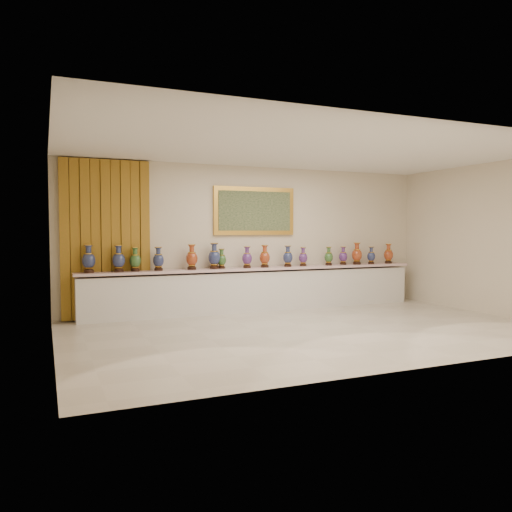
{
  "coord_description": "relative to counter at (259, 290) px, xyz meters",
  "views": [
    {
      "loc": [
        -4.09,
        -7.2,
        1.68
      ],
      "look_at": [
        -0.3,
        1.7,
        1.17
      ],
      "focal_mm": 35.0,
      "sensor_mm": 36.0,
      "label": 1
    }
  ],
  "objects": [
    {
      "name": "ground",
      "position": [
        0.0,
        -2.27,
        -0.44
      ],
      "size": [
        8.0,
        8.0,
        0.0
      ],
      "primitive_type": "plane",
      "color": "beige",
      "rests_on": "ground"
    },
    {
      "name": "room",
      "position": [
        -2.55,
        0.17,
        1.16
      ],
      "size": [
        8.0,
        8.0,
        8.0
      ],
      "color": "beige",
      "rests_on": "ground"
    },
    {
      "name": "counter",
      "position": [
        0.0,
        0.0,
        0.0
      ],
      "size": [
        7.28,
        0.48,
        0.9
      ],
      "color": "white",
      "rests_on": "ground"
    },
    {
      "name": "vase_0",
      "position": [
        -3.35,
        0.0,
        0.69
      ],
      "size": [
        0.29,
        0.29,
        0.51
      ],
      "rotation": [
        0.0,
        0.0,
        0.26
      ],
      "color": "black",
      "rests_on": "counter"
    },
    {
      "name": "vase_1",
      "position": [
        -2.83,
        -0.03,
        0.69
      ],
      "size": [
        0.29,
        0.29,
        0.5
      ],
      "rotation": [
        0.0,
        0.0,
        -0.32
      ],
      "color": "black",
      "rests_on": "counter"
    },
    {
      "name": "vase_2",
      "position": [
        -2.53,
        -0.01,
        0.67
      ],
      "size": [
        0.25,
        0.25,
        0.45
      ],
      "rotation": [
        0.0,
        0.0,
        -0.24
      ],
      "color": "black",
      "rests_on": "counter"
    },
    {
      "name": "vase_3",
      "position": [
        -2.09,
        0.0,
        0.67
      ],
      "size": [
        0.27,
        0.27,
        0.45
      ],
      "rotation": [
        0.0,
        0.0,
        0.33
      ],
      "color": "black",
      "rests_on": "counter"
    },
    {
      "name": "vase_4",
      "position": [
        -1.44,
        -0.02,
        0.69
      ],
      "size": [
        0.26,
        0.26,
        0.49
      ],
      "rotation": [
        0.0,
        0.0,
        -0.14
      ],
      "color": "black",
      "rests_on": "counter"
    },
    {
      "name": "vase_5",
      "position": [
        -0.97,
        -0.01,
        0.7
      ],
      "size": [
        0.28,
        0.28,
        0.52
      ],
      "rotation": [
        0.0,
        0.0,
        -0.17
      ],
      "color": "black",
      "rests_on": "counter"
    },
    {
      "name": "vase_6",
      "position": [
        -0.81,
        0.01,
        0.64
      ],
      "size": [
        0.19,
        0.19,
        0.4
      ],
      "rotation": [
        0.0,
        0.0,
        -0.04
      ],
      "color": "black",
      "rests_on": "counter"
    },
    {
      "name": "vase_7",
      "position": [
        -0.28,
        -0.05,
        0.66
      ],
      "size": [
        0.21,
        0.21,
        0.44
      ],
      "rotation": [
        0.0,
        0.0,
        -0.02
      ],
      "color": "black",
      "rests_on": "counter"
    },
    {
      "name": "vase_8",
      "position": [
        0.11,
        -0.06,
        0.67
      ],
      "size": [
        0.27,
        0.27,
        0.46
      ],
      "rotation": [
        0.0,
        0.0,
        -0.3
      ],
      "color": "black",
      "rests_on": "counter"
    },
    {
      "name": "vase_9",
      "position": [
        0.65,
        -0.05,
        0.66
      ],
      "size": [
        0.25,
        0.25,
        0.44
      ],
      "rotation": [
        0.0,
        0.0,
        0.23
      ],
      "color": "black",
      "rests_on": "counter"
    },
    {
      "name": "vase_10",
      "position": [
        1.04,
        -0.01,
        0.64
      ],
      "size": [
        0.22,
        0.22,
        0.4
      ],
      "rotation": [
        0.0,
        0.0,
        -0.22
      ],
      "color": "black",
      "rests_on": "counter"
    },
    {
      "name": "vase_11",
      "position": [
        1.66,
        -0.04,
        0.65
      ],
      "size": [
        0.23,
        0.23,
        0.41
      ],
      "rotation": [
        0.0,
        0.0,
        0.26
      ],
      "color": "black",
      "rests_on": "counter"
    },
    {
      "name": "vase_12",
      "position": [
        2.07,
        0.02,
        0.64
      ],
      "size": [
        0.22,
        0.22,
        0.4
      ],
      "rotation": [
        0.0,
        0.0,
        -0.2
      ],
      "color": "black",
      "rests_on": "counter"
    },
    {
      "name": "vase_13",
      "position": [
        2.39,
        -0.05,
        0.68
      ],
      "size": [
        0.27,
        0.27,
        0.49
      ],
      "rotation": [
        0.0,
        0.0,
        0.2
      ],
      "color": "black",
      "rests_on": "counter"
    },
    {
      "name": "vase_14",
      "position": [
        2.77,
        -0.05,
        0.64
      ],
      "size": [
        0.24,
        0.24,
        0.39
      ],
      "rotation": [
        0.0,
        0.0,
        -0.42
      ],
      "color": "black",
      "rests_on": "counter"
    },
    {
      "name": "vase_15",
      "position": [
        3.26,
        -0.05,
        0.67
      ],
      "size": [
        0.26,
        0.26,
        0.46
      ],
      "rotation": [
        0.0,
        0.0,
        -0.3
      ],
      "color": "black",
      "rests_on": "counter"
    },
    {
      "name": "label_card",
      "position": [
        -1.66,
        -0.14,
        0.47
      ],
      "size": [
        0.1,
        0.06,
        0.0
      ],
      "primitive_type": "cube",
      "color": "white",
      "rests_on": "counter"
    }
  ]
}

